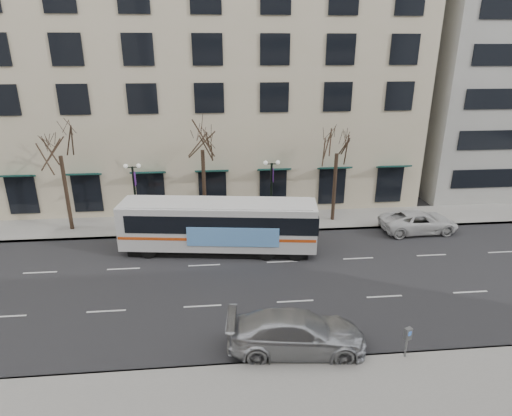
{
  "coord_description": "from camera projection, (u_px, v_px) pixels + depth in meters",
  "views": [
    {
      "loc": [
        1.01,
        -21.96,
        12.87
      ],
      "look_at": [
        3.23,
        1.65,
        4.0
      ],
      "focal_mm": 30.0,
      "sensor_mm": 36.0,
      "label": 1
    }
  ],
  "objects": [
    {
      "name": "sidewalk_far",
      "position": [
        270.0,
        221.0,
        33.7
      ],
      "size": [
        80.0,
        4.0,
        0.15
      ],
      "primitive_type": "cube",
      "color": "gray",
      "rests_on": "ground"
    },
    {
      "name": "tree_far_right",
      "position": [
        338.0,
        141.0,
        31.73
      ],
      "size": [
        3.6,
        3.6,
        8.06
      ],
      "color": "black",
      "rests_on": "ground"
    },
    {
      "name": "white_pickup",
      "position": [
        419.0,
        222.0,
        31.79
      ],
      "size": [
        5.77,
        2.81,
        1.58
      ],
      "primitive_type": "imported",
      "rotation": [
        0.0,
        0.0,
        1.6
      ],
      "color": "silver",
      "rests_on": "ground"
    },
    {
      "name": "tree_far_left",
      "position": [
        58.0,
        143.0,
        29.88
      ],
      "size": [
        3.6,
        3.6,
        8.34
      ],
      "color": "black",
      "rests_on": "ground"
    },
    {
      "name": "building_hotel",
      "position": [
        181.0,
        58.0,
        40.1
      ],
      "size": [
        40.0,
        20.0,
        24.0
      ],
      "primitive_type": "cube",
      "color": "#C1B694",
      "rests_on": "ground"
    },
    {
      "name": "lamp_post_right",
      "position": [
        271.0,
        190.0,
        31.95
      ],
      "size": [
        1.22,
        0.45,
        5.21
      ],
      "color": "black",
      "rests_on": "ground"
    },
    {
      "name": "pay_station",
      "position": [
        408.0,
        336.0,
        18.45
      ],
      "size": [
        0.37,
        0.3,
        1.47
      ],
      "rotation": [
        0.0,
        0.0,
        0.35
      ],
      "color": "slate",
      "rests_on": "sidewalk_near"
    },
    {
      "name": "lamp_post_left",
      "position": [
        135.0,
        194.0,
        31.07
      ],
      "size": [
        1.22,
        0.45,
        5.21
      ],
      "color": "black",
      "rests_on": "ground"
    },
    {
      "name": "silver_car",
      "position": [
        297.0,
        333.0,
        19.17
      ],
      "size": [
        6.46,
        3.11,
        1.81
      ],
      "primitive_type": "imported",
      "rotation": [
        0.0,
        0.0,
        1.48
      ],
      "color": "#ADB0B5",
      "rests_on": "ground"
    },
    {
      "name": "city_bus",
      "position": [
        220.0,
        225.0,
        28.33
      ],
      "size": [
        13.15,
        4.48,
        3.5
      ],
      "rotation": [
        0.0,
        0.0,
        -0.13
      ],
      "color": "silver",
      "rests_on": "ground"
    },
    {
      "name": "tree_far_mid",
      "position": [
        202.0,
        137.0,
        30.68
      ],
      "size": [
        3.6,
        3.6,
        8.55
      ],
      "color": "black",
      "rests_on": "ground"
    },
    {
      "name": "ground",
      "position": [
        203.0,
        284.0,
        24.89
      ],
      "size": [
        160.0,
        160.0,
        0.0
      ],
      "primitive_type": "plane",
      "color": "black",
      "rests_on": "ground"
    }
  ]
}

